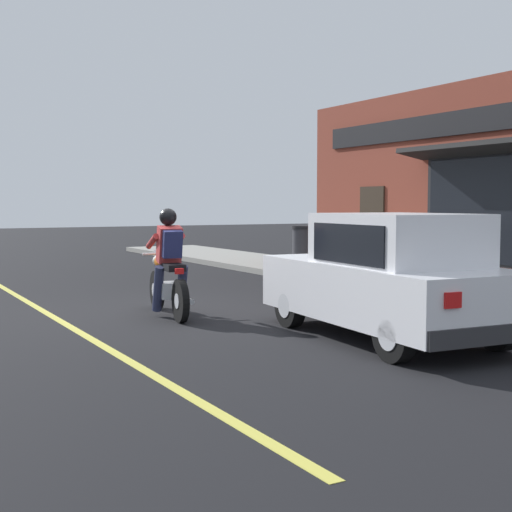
{
  "coord_description": "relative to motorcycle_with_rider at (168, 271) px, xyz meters",
  "views": [
    {
      "loc": [
        -4.28,
        -10.33,
        1.69
      ],
      "look_at": [
        0.61,
        -1.57,
        0.95
      ],
      "focal_mm": 50.0,
      "sensor_mm": 36.0,
      "label": 1
    }
  ],
  "objects": [
    {
      "name": "ground_plane",
      "position": [
        0.24,
        0.38,
        -0.68
      ],
      "size": [
        80.0,
        80.0,
        0.0
      ],
      "primitive_type": "plane",
      "color": "black"
    },
    {
      "name": "car_hatchback",
      "position": [
        1.69,
        -3.06,
        0.09
      ],
      "size": [
        1.92,
        3.89,
        1.57
      ],
      "color": "black",
      "rests_on": "ground"
    },
    {
      "name": "lane_stripe",
      "position": [
        -1.56,
        3.38,
        -0.67
      ],
      "size": [
        0.12,
        19.8,
        0.01
      ],
      "primitive_type": "cube",
      "color": "#D1C64C",
      "rests_on": "ground"
    },
    {
      "name": "trash_bin",
      "position": [
        5.86,
        5.36,
        -0.04
      ],
      "size": [
        0.56,
        0.56,
        0.98
      ],
      "color": "#2D2D33",
      "rests_on": "sidewalk_curb"
    },
    {
      "name": "motorcycle_with_rider",
      "position": [
        0.0,
        0.0,
        0.0
      ],
      "size": [
        0.63,
        2.02,
        1.62
      ],
      "color": "black",
      "rests_on": "ground"
    },
    {
      "name": "sidewalk_curb",
      "position": [
        5.54,
        3.38,
        -0.61
      ],
      "size": [
        2.6,
        22.0,
        0.14
      ],
      "primitive_type": "cube",
      "color": "gray",
      "rests_on": "ground"
    },
    {
      "name": "storefront_building",
      "position": [
        7.06,
        0.76,
        1.43
      ],
      "size": [
        1.25,
        10.7,
        4.2
      ],
      "color": "brown",
      "rests_on": "ground"
    }
  ]
}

